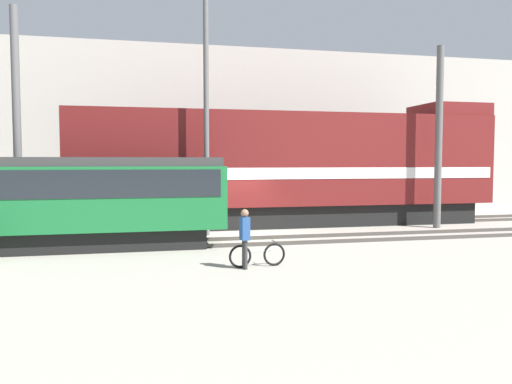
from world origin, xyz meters
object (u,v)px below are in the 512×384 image
object	(u,v)px
utility_pole_left	(17,125)
utility_pole_center	(206,119)
person	(245,233)
utility_pole_right	(439,138)
streetcar	(56,197)
bicycle	(257,255)
freight_locomotive	(291,167)

from	to	relation	value
utility_pole_left	utility_pole_center	distance (m)	7.01
person	utility_pole_right	bearing A→B (deg)	33.05
streetcar	person	world-z (taller)	streetcar
utility_pole_right	bicycle	bearing A→B (deg)	-146.62
streetcar	bicycle	world-z (taller)	streetcar
streetcar	freight_locomotive	bearing A→B (deg)	25.79
freight_locomotive	utility_pole_right	bearing A→B (deg)	-20.59
freight_locomotive	bicycle	bearing A→B (deg)	-112.28
utility_pole_center	freight_locomotive	bearing A→B (deg)	28.68
utility_pole_left	utility_pole_center	size ratio (longest dim) A/B	0.93
bicycle	person	distance (m)	0.80
utility_pole_left	utility_pole_center	xyz separation A→B (m)	(7.01, 0.00, 0.32)
bicycle	utility_pole_right	size ratio (longest dim) A/B	0.21
freight_locomotive	utility_pole_left	bearing A→B (deg)	-168.39
streetcar	utility_pole_right	bearing A→B (deg)	8.36
person	freight_locomotive	bearing A→B (deg)	65.94
utility_pole_left	utility_pole_center	bearing A→B (deg)	0.00
utility_pole_center	person	bearing A→B (deg)	-87.81
utility_pole_left	streetcar	bearing A→B (deg)	-53.93
utility_pole_center	streetcar	bearing A→B (deg)	-156.59
utility_pole_left	utility_pole_center	world-z (taller)	utility_pole_center
utility_pole_left	utility_pole_right	size ratio (longest dim) A/B	1.07
person	utility_pole_left	distance (m)	10.34
freight_locomotive	person	size ratio (longest dim) A/B	11.75
freight_locomotive	bicycle	xyz separation A→B (m)	(-3.56, -8.70, -2.37)
streetcar	person	xyz separation A→B (m)	(5.58, -4.27, -0.77)
bicycle	utility_pole_left	bearing A→B (deg)	140.14
utility_pole_right	person	bearing A→B (deg)	-146.95
bicycle	person	size ratio (longest dim) A/B	1.00
streetcar	utility_pole_left	bearing A→B (deg)	126.07
utility_pole_right	freight_locomotive	bearing A→B (deg)	159.41
bicycle	person	xyz separation A→B (m)	(-0.40, -0.18, 0.67)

